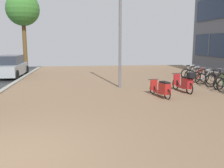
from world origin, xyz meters
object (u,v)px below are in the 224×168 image
at_px(bicycle_rack_06, 216,80).
at_px(scooter_mid, 162,89).
at_px(bicycle_rack_07, 206,79).
at_px(lamp_post, 120,17).
at_px(bicycle_rack_05, 224,83).
at_px(bicycle_rack_09, 195,75).
at_px(scooter_near, 185,83).
at_px(street_tree, 23,10).
at_px(bicycle_rack_10, 190,73).
at_px(bicycle_rack_08, 200,77).
at_px(parked_car_far, 10,67).

xyz_separation_m(bicycle_rack_06, scooter_mid, (-3.72, -2.18, 0.03)).
relative_size(bicycle_rack_07, lamp_post, 0.19).
height_order(bicycle_rack_05, lamp_post, lamp_post).
height_order(bicycle_rack_07, bicycle_rack_09, bicycle_rack_09).
relative_size(scooter_near, street_tree, 0.30).
xyz_separation_m(bicycle_rack_06, bicycle_rack_09, (-0.07, 2.34, -0.02)).
bearing_deg(bicycle_rack_07, street_tree, 149.66).
bearing_deg(bicycle_rack_06, street_tree, 147.15).
bearing_deg(bicycle_rack_10, lamp_post, -152.43).
height_order(bicycle_rack_06, lamp_post, lamp_post).
bearing_deg(bicycle_rack_07, bicycle_rack_05, -84.42).
distance_m(bicycle_rack_07, scooter_mid, 4.63).
bearing_deg(bicycle_rack_08, bicycle_rack_06, -85.39).
bearing_deg(bicycle_rack_06, bicycle_rack_05, -90.88).
bearing_deg(scooter_near, parked_car_far, 145.28).
height_order(bicycle_rack_08, street_tree, street_tree).
height_order(bicycle_rack_05, scooter_near, scooter_near).
relative_size(bicycle_rack_07, bicycle_rack_08, 1.04).
bearing_deg(bicycle_rack_06, scooter_near, -151.09).
relative_size(bicycle_rack_07, bicycle_rack_10, 0.96).
height_order(bicycle_rack_10, lamp_post, lamp_post).
bearing_deg(scooter_mid, bicycle_rack_10, 55.17).
height_order(scooter_mid, street_tree, street_tree).
bearing_deg(street_tree, bicycle_rack_07, -30.34).
bearing_deg(bicycle_rack_10, bicycle_rack_07, -93.16).
xyz_separation_m(bicycle_rack_05, bicycle_rack_06, (0.01, 0.78, 0.02)).
relative_size(bicycle_rack_08, scooter_mid, 0.75).
relative_size(bicycle_rack_09, lamp_post, 0.20).
relative_size(bicycle_rack_06, bicycle_rack_07, 1.10).
distance_m(bicycle_rack_06, scooter_near, 2.63).
xyz_separation_m(scooter_near, lamp_post, (-2.85, 1.72, 3.18)).
relative_size(bicycle_rack_07, scooter_near, 0.72).
bearing_deg(lamp_post, scooter_near, -31.10).
xyz_separation_m(bicycle_rack_05, parked_car_far, (-12.03, 6.26, 0.36)).
bearing_deg(bicycle_rack_08, scooter_near, -127.54).
bearing_deg(bicycle_rack_09, bicycle_rack_06, -88.27).
height_order(bicycle_rack_05, parked_car_far, parked_car_far).
height_order(parked_car_far, lamp_post, lamp_post).
bearing_deg(street_tree, bicycle_rack_05, -35.57).
bearing_deg(bicycle_rack_08, bicycle_rack_10, 86.69).
distance_m(bicycle_rack_05, scooter_near, 2.35).
relative_size(bicycle_rack_08, lamp_post, 0.19).
height_order(bicycle_rack_07, lamp_post, lamp_post).
relative_size(bicycle_rack_07, bicycle_rack_09, 0.97).
xyz_separation_m(bicycle_rack_09, bicycle_rack_10, (0.04, 0.78, 0.00)).
xyz_separation_m(bicycle_rack_07, street_tree, (-11.19, 6.55, 4.38)).
distance_m(bicycle_rack_05, parked_car_far, 13.57).
height_order(bicycle_rack_07, scooter_mid, bicycle_rack_07).
height_order(bicycle_rack_06, bicycle_rack_07, bicycle_rack_06).
xyz_separation_m(bicycle_rack_06, parked_car_far, (-12.04, 5.48, 0.33)).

